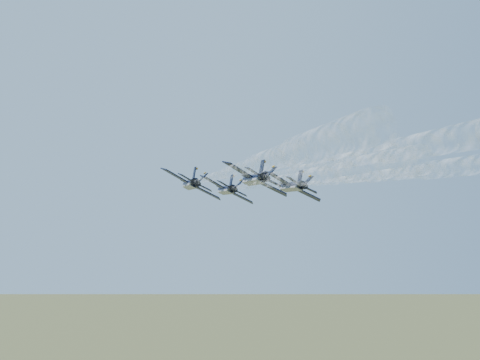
{
  "coord_description": "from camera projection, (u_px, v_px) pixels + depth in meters",
  "views": [
    {
      "loc": [
        -10.24,
        -104.48,
        94.11
      ],
      "look_at": [
        0.94,
        -1.85,
        103.98
      ],
      "focal_mm": 45.0,
      "sensor_mm": 36.0,
      "label": 1
    }
  ],
  "objects": [
    {
      "name": "jet_lead",
      "position": [
        226.0,
        190.0,
        111.78
      ],
      "size": [
        10.18,
        14.53,
        5.1
      ],
      "rotation": [
        0.0,
        0.47,
        0.11
      ],
      "color": "black"
    },
    {
      "name": "jet_slot",
      "position": [
        254.0,
        179.0,
        91.46
      ],
      "size": [
        10.18,
        14.53,
        5.1
      ],
      "rotation": [
        0.0,
        0.47,
        0.11
      ],
      "color": "black"
    },
    {
      "name": "smoke_trail_left",
      "position": [
        275.0,
        130.0,
        49.86
      ],
      "size": [
        9.29,
        66.65,
        2.98
      ],
      "rotation": [
        0.0,
        0.47,
        0.11
      ],
      "color": "white"
    },
    {
      "name": "jet_left",
      "position": [
        191.0,
        184.0,
        99.99
      ],
      "size": [
        10.18,
        14.53,
        5.1
      ],
      "rotation": [
        0.0,
        0.47,
        0.11
      ],
      "color": "black"
    },
    {
      "name": "jet_right",
      "position": [
        292.0,
        186.0,
        104.59
      ],
      "size": [
        10.18,
        14.53,
        5.1
      ],
      "rotation": [
        0.0,
        0.47,
        0.11
      ],
      "color": "black"
    },
    {
      "name": "smoke_trail_right",
      "position": [
        462.0,
        139.0,
        54.46
      ],
      "size": [
        9.29,
        66.65,
        2.98
      ],
      "rotation": [
        0.0,
        0.47,
        0.11
      ],
      "color": "white"
    },
    {
      "name": "smoke_trail_lead",
      "position": [
        324.0,
        151.0,
        61.64
      ],
      "size": [
        9.29,
        66.65,
        2.98
      ],
      "rotation": [
        0.0,
        0.47,
        0.11
      ],
      "color": "white"
    },
    {
      "name": "smoke_trail_slot",
      "position": [
        434.0,
        108.0,
        41.32
      ],
      "size": [
        9.29,
        66.65,
        2.98
      ],
      "rotation": [
        0.0,
        0.47,
        0.11
      ],
      "color": "white"
    }
  ]
}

